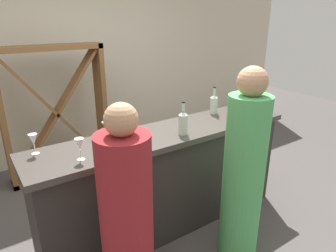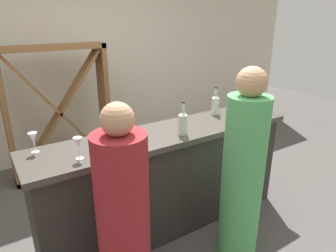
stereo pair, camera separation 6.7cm
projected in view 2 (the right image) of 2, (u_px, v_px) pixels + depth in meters
ground_plane at (168, 223)px, 3.02m from camera, size 12.00×12.00×0.00m
back_wall at (84, 58)px, 4.28m from camera, size 8.00×0.10×2.80m
bar_counter at (168, 180)px, 2.85m from camera, size 2.48×0.55×0.99m
wine_rack at (59, 113)px, 3.76m from camera, size 1.25×0.28×1.65m
wine_bottle_leftmost_amber_brown at (106, 144)px, 2.16m from camera, size 0.07×0.07×0.27m
wine_bottle_second_left_olive_green at (116, 132)px, 2.34m from camera, size 0.08×0.08×0.30m
wine_bottle_center_clear_pale at (183, 122)px, 2.57m from camera, size 0.08×0.08×0.30m
wine_bottle_second_right_clear_pale at (215, 104)px, 3.12m from camera, size 0.08×0.08×0.29m
wine_glass_near_left at (78, 144)px, 2.13m from camera, size 0.07×0.07×0.16m
wine_glass_near_center at (254, 99)px, 3.26m from camera, size 0.06×0.06×0.17m
wine_glass_near_right at (106, 126)px, 2.51m from camera, size 0.08×0.08×0.14m
wine_glass_far_left at (33, 139)px, 2.23m from camera, size 0.07×0.07×0.16m
person_left_guest at (123, 220)px, 1.99m from camera, size 0.40×0.40×1.50m
person_center_guest at (243, 176)px, 2.39m from camera, size 0.39×0.39×1.63m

